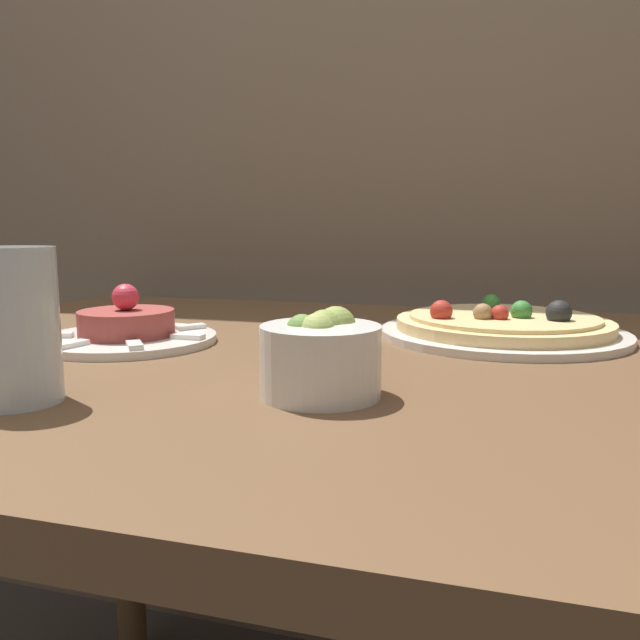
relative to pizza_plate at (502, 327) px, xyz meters
The scene contains 6 objects.
back_wall 0.66m from the pizza_plate, 109.25° to the left, with size 8.00×0.05×2.60m.
dining_table 0.24m from the pizza_plate, 132.64° to the right, with size 1.32×0.90×0.79m.
pizza_plate is the anchor object (origin of this frame).
tartare_plate 0.49m from the pizza_plate, 158.83° to the right, with size 0.22×0.22×0.08m.
small_bowl 0.37m from the pizza_plate, 114.12° to the right, with size 0.11×0.11×0.08m.
drinking_glass 0.59m from the pizza_plate, 132.17° to the right, with size 0.07×0.07×0.13m.
Camera 1 is at (0.14, -0.24, 0.94)m, focal length 35.00 mm.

